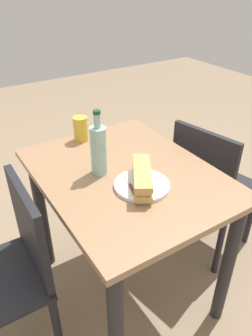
{
  "coord_description": "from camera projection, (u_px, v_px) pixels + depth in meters",
  "views": [
    {
      "loc": [
        -1.0,
        0.64,
        1.54
      ],
      "look_at": [
        0.0,
        0.0,
        0.79
      ],
      "focal_mm": 34.19,
      "sensor_mm": 36.0,
      "label": 1
    }
  ],
  "objects": [
    {
      "name": "dining_table",
      "position": [
        126.0,
        199.0,
        1.49
      ],
      "size": [
        0.92,
        0.72,
        0.77
      ],
      "color": "#997251",
      "rests_on": "ground"
    },
    {
      "name": "beer_glass",
      "position": [
        81.0,
        129.0,
        1.64
      ],
      "size": [
        0.07,
        0.07,
        0.13
      ],
      "primitive_type": "cylinder",
      "color": "gold",
      "rests_on": "dining_table"
    },
    {
      "name": "baguette_sandwich_near",
      "position": [
        142.0,
        177.0,
        1.29
      ],
      "size": [
        0.26,
        0.2,
        0.07
      ],
      "color": "tan",
      "rests_on": "plate_near"
    },
    {
      "name": "chair_near",
      "position": [
        209.0,
        185.0,
        1.81
      ],
      "size": [
        0.47,
        0.47,
        0.86
      ],
      "color": "black",
      "rests_on": "ground"
    },
    {
      "name": "ground_plane",
      "position": [
        126.0,
        285.0,
        1.82
      ],
      "size": [
        8.0,
        8.0,
        0.0
      ],
      "primitive_type": "plane",
      "color": "#8C755B"
    },
    {
      "name": "chair_far",
      "position": [
        12.0,
        269.0,
        1.31
      ],
      "size": [
        0.4,
        0.4,
        0.86
      ],
      "color": "black",
      "rests_on": "ground"
    },
    {
      "name": "plate_near",
      "position": [
        142.0,
        185.0,
        1.31
      ],
      "size": [
        0.23,
        0.23,
        0.01
      ],
      "primitive_type": "cylinder",
      "color": "white",
      "rests_on": "dining_table"
    },
    {
      "name": "knife_near",
      "position": [
        130.0,
        185.0,
        1.3
      ],
      "size": [
        0.17,
        0.07,
        0.01
      ],
      "color": "silver",
      "rests_on": "plate_near"
    },
    {
      "name": "water_bottle",
      "position": [
        99.0,
        149.0,
        1.35
      ],
      "size": [
        0.07,
        0.07,
        0.29
      ],
      "color": "#99C6B7",
      "rests_on": "dining_table"
    }
  ]
}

